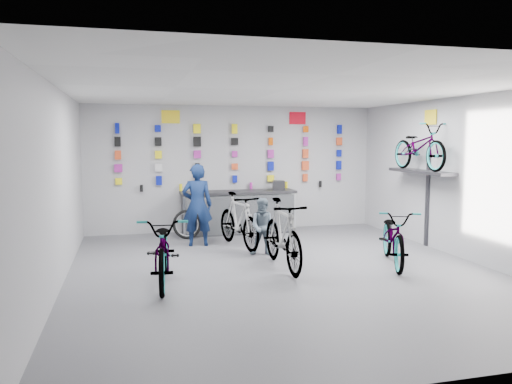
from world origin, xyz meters
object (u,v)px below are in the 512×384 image
object	(u,v)px
bike_left	(164,249)
bike_service	(239,220)
customer	(264,227)
bike_center	(283,234)
counter	(238,213)
bike_right	(394,236)
clerk	(197,205)

from	to	relation	value
bike_left	bike_service	size ratio (longest dim) A/B	1.10
bike_left	customer	xyz separation A→B (m)	(1.97, 1.41, 0.01)
bike_center	customer	distance (m)	1.01
counter	bike_right	distance (m)	4.11
bike_center	bike_right	xyz separation A→B (m)	(1.97, -0.25, -0.09)
bike_center	customer	xyz separation A→B (m)	(-0.06, 1.01, -0.04)
bike_right	customer	distance (m)	2.38
bike_left	bike_service	distance (m)	2.78
bike_right	counter	bearing A→B (deg)	139.65
counter	bike_service	distance (m)	1.54
bike_left	bike_service	xyz separation A→B (m)	(1.66, 2.24, 0.02)
bike_right	clerk	distance (m)	3.99
counter	customer	world-z (taller)	customer
bike_center	bike_service	xyz separation A→B (m)	(-0.37, 1.84, -0.04)
counter	bike_right	world-z (taller)	bike_right
clerk	bike_service	bearing A→B (deg)	162.55
bike_service	clerk	size ratio (longest dim) A/B	1.09
counter	clerk	xyz separation A→B (m)	(-1.12, -1.14, 0.37)
bike_left	bike_service	world-z (taller)	bike_service
bike_left	counter	bearing A→B (deg)	67.55
bike_center	bike_service	bearing A→B (deg)	101.07
bike_center	bike_right	size ratio (longest dim) A/B	1.02
bike_center	customer	size ratio (longest dim) A/B	1.80
customer	bike_right	bearing A→B (deg)	-11.61
bike_left	bike_right	size ratio (longest dim) A/B	1.06
bike_left	bike_right	xyz separation A→B (m)	(3.99, 0.15, -0.03)
bike_left	bike_right	world-z (taller)	bike_left
counter	customer	bearing A→B (deg)	-90.38
clerk	bike_left	bearing A→B (deg)	78.46
customer	counter	bearing A→B (deg)	109.68
bike_right	bike_service	xyz separation A→B (m)	(-2.34, 2.08, 0.05)
counter	bike_right	size ratio (longest dim) A/B	1.40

